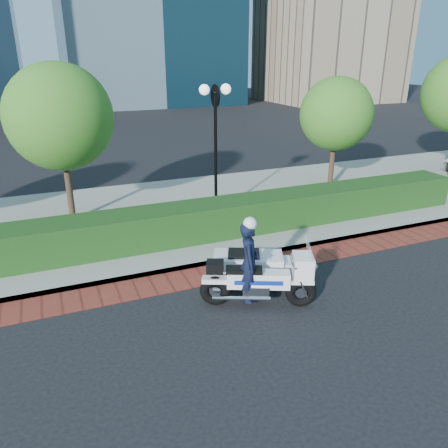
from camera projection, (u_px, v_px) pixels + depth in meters
name	position (u px, v px, depth m)	size (l,w,h in m)	color
ground	(259.00, 299.00, 9.94)	(120.00, 120.00, 0.00)	black
brick_strip	(233.00, 270.00, 11.23)	(60.00, 1.00, 0.01)	maroon
sidewalk	(181.00, 213.00, 15.08)	(60.00, 8.00, 0.15)	gray
hedge_main	(204.00, 220.00, 12.80)	(18.00, 1.20, 1.00)	black
lamppost	(215.00, 130.00, 13.70)	(1.02, 0.70, 4.21)	black
tree_b	(60.00, 117.00, 13.04)	(3.20, 3.20, 4.89)	#332319
tree_c	(336.00, 114.00, 16.74)	(2.80, 2.80, 4.30)	#332319
police_motorcycle	(253.00, 269.00, 9.77)	(2.42, 2.31, 2.08)	black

